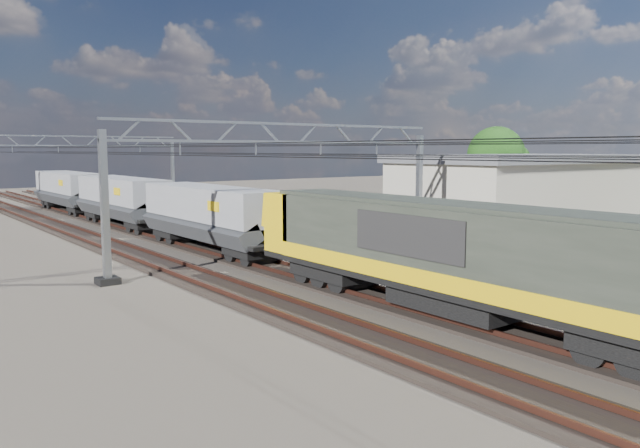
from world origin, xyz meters
TOP-DOWN VIEW (x-y plane):
  - ground at (0.00, 0.00)m, footprint 160.00×160.00m
  - track_outer_west at (-6.00, 0.00)m, footprint 2.60×140.00m
  - track_loco at (-2.00, 0.00)m, footprint 2.60×140.00m
  - track_inner_east at (2.00, 0.00)m, footprint 2.60×140.00m
  - track_outer_east at (6.00, 0.00)m, footprint 2.60×140.00m
  - catenary_gantry_mid at (0.00, 4.00)m, footprint 19.90×0.90m
  - catenary_gantry_far at (0.00, 40.00)m, footprint 19.90×0.90m
  - overhead_wires at (0.00, 8.00)m, footprint 12.03×140.00m
  - locomotive at (-2.00, -8.81)m, footprint 2.76×21.10m
  - hopper_wagon_lead at (-2.00, 8.88)m, footprint 3.38×13.00m
  - hopper_wagon_mid at (-2.00, 23.08)m, footprint 3.38×13.00m
  - hopper_wagon_third at (-2.00, 37.28)m, footprint 3.38×13.00m
  - industrial_shed at (22.00, 6.00)m, footprint 18.60×10.60m
  - tree_far at (30.32, 13.79)m, footprint 5.72×5.32m

SIDE VIEW (x-z plane):
  - ground at x=0.00m, z-range 0.00..0.00m
  - track_outer_west at x=-6.00m, z-range -0.08..0.22m
  - track_loco at x=-2.00m, z-range -0.08..0.22m
  - track_inner_east at x=2.00m, z-range -0.08..0.22m
  - track_outer_east at x=6.00m, z-range -0.08..0.22m
  - hopper_wagon_lead at x=-2.00m, z-range 0.60..3.86m
  - hopper_wagon_mid at x=-2.00m, z-range 0.60..3.86m
  - hopper_wagon_third at x=-2.00m, z-range 0.60..3.86m
  - locomotive at x=-2.00m, z-range 0.52..4.14m
  - industrial_shed at x=22.00m, z-range 0.03..5.43m
  - catenary_gantry_mid at x=0.00m, z-range 0.35..7.46m
  - catenary_gantry_far at x=0.00m, z-range 0.35..7.46m
  - tree_far at x=30.32m, z-range 1.09..9.00m
  - overhead_wires at x=0.00m, z-range 5.48..6.02m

